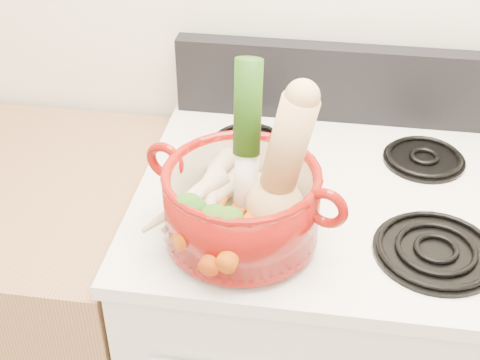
# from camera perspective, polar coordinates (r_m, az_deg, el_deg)

# --- Properties ---
(stove_body) EXTENTS (0.76, 0.65, 0.92)m
(stove_body) POSITION_cam_1_polar(r_m,az_deg,el_deg) (1.69, 6.49, -14.44)
(stove_body) COLOR silver
(stove_body) RESTS_ON floor
(cooktop) EXTENTS (0.78, 0.67, 0.03)m
(cooktop) POSITION_cam_1_polar(r_m,az_deg,el_deg) (1.37, 7.80, -1.48)
(cooktop) COLOR silver
(cooktop) RESTS_ON stove_body
(control_backsplash) EXTENTS (0.76, 0.05, 0.18)m
(control_backsplash) POSITION_cam_1_polar(r_m,az_deg,el_deg) (1.57, 8.56, 8.17)
(control_backsplash) COLOR black
(control_backsplash) RESTS_ON cooktop
(burner_front_left) EXTENTS (0.22, 0.22, 0.02)m
(burner_front_left) POSITION_cam_1_polar(r_m,az_deg,el_deg) (1.24, -1.25, -4.20)
(burner_front_left) COLOR black
(burner_front_left) RESTS_ON cooktop
(burner_front_right) EXTENTS (0.22, 0.22, 0.02)m
(burner_front_right) POSITION_cam_1_polar(r_m,az_deg,el_deg) (1.24, 16.39, -5.73)
(burner_front_right) COLOR black
(burner_front_right) RESTS_ON cooktop
(burner_back_left) EXTENTS (0.17, 0.17, 0.02)m
(burner_back_left) POSITION_cam_1_polar(r_m,az_deg,el_deg) (1.48, 0.72, 3.16)
(burner_back_left) COLOR black
(burner_back_left) RESTS_ON cooktop
(burner_back_right) EXTENTS (0.17, 0.17, 0.02)m
(burner_back_right) POSITION_cam_1_polar(r_m,az_deg,el_deg) (1.48, 15.44, 1.86)
(burner_back_right) COLOR black
(burner_back_right) RESTS_ON cooktop
(dutch_oven) EXTENTS (0.34, 0.34, 0.13)m
(dutch_oven) POSITION_cam_1_polar(r_m,az_deg,el_deg) (1.17, 0.15, -2.10)
(dutch_oven) COLOR maroon
(dutch_oven) RESTS_ON burner_front_left
(pot_handle_left) EXTENTS (0.08, 0.04, 0.08)m
(pot_handle_left) POSITION_cam_1_polar(r_m,az_deg,el_deg) (1.21, -6.41, 1.65)
(pot_handle_left) COLOR maroon
(pot_handle_left) RESTS_ON dutch_oven
(pot_handle_right) EXTENTS (0.08, 0.04, 0.08)m
(pot_handle_right) POSITION_cam_1_polar(r_m,az_deg,el_deg) (1.10, 7.38, -2.39)
(pot_handle_right) COLOR maroon
(pot_handle_right) RESTS_ON dutch_oven
(squash) EXTENTS (0.19, 0.15, 0.28)m
(squash) POSITION_cam_1_polar(r_m,az_deg,el_deg) (1.11, 3.13, 1.32)
(squash) COLOR tan
(squash) RESTS_ON dutch_oven
(leek) EXTENTS (0.05, 0.09, 0.31)m
(leek) POSITION_cam_1_polar(r_m,az_deg,el_deg) (1.13, 0.55, 3.34)
(leek) COLOR silver
(leek) RESTS_ON dutch_oven
(ginger) EXTENTS (0.10, 0.08, 0.05)m
(ginger) POSITION_cam_1_polar(r_m,az_deg,el_deg) (1.24, 2.59, -0.64)
(ginger) COLOR #CFB27F
(ginger) RESTS_ON dutch_oven
(parsnip_0) EXTENTS (0.16, 0.21, 0.06)m
(parsnip_0) POSITION_cam_1_polar(r_m,az_deg,el_deg) (1.22, -2.82, -1.27)
(parsnip_0) COLOR beige
(parsnip_0) RESTS_ON dutch_oven
(parsnip_1) EXTENTS (0.14, 0.18, 0.06)m
(parsnip_1) POSITION_cam_1_polar(r_m,az_deg,el_deg) (1.18, -3.23, -2.30)
(parsnip_1) COLOR beige
(parsnip_1) RESTS_ON dutch_oven
(parsnip_2) EXTENTS (0.06, 0.21, 0.06)m
(parsnip_2) POSITION_cam_1_polar(r_m,az_deg,el_deg) (1.20, -2.40, -1.14)
(parsnip_2) COLOR beige
(parsnip_2) RESTS_ON dutch_oven
(parsnip_3) EXTENTS (0.15, 0.17, 0.06)m
(parsnip_3) POSITION_cam_1_polar(r_m,az_deg,el_deg) (1.18, -4.80, -1.79)
(parsnip_3) COLOR beige
(parsnip_3) RESTS_ON dutch_oven
(parsnip_4) EXTENTS (0.08, 0.21, 0.06)m
(parsnip_4) POSITION_cam_1_polar(r_m,az_deg,el_deg) (1.23, -2.37, 0.53)
(parsnip_4) COLOR beige
(parsnip_4) RESTS_ON dutch_oven
(parsnip_5) EXTENTS (0.10, 0.21, 0.06)m
(parsnip_5) POSITION_cam_1_polar(r_m,az_deg,el_deg) (1.19, -3.19, -0.74)
(parsnip_5) COLOR beige
(parsnip_5) RESTS_ON dutch_oven
(carrot_0) EXTENTS (0.06, 0.18, 0.05)m
(carrot_0) POSITION_cam_1_polar(r_m,az_deg,el_deg) (1.14, -1.41, -4.62)
(carrot_0) COLOR #D73F0A
(carrot_0) RESTS_ON dutch_oven
(carrot_1) EXTENTS (0.06, 0.15, 0.04)m
(carrot_1) POSITION_cam_1_polar(r_m,az_deg,el_deg) (1.16, -2.42, -3.55)
(carrot_1) COLOR #C9570A
(carrot_1) RESTS_ON dutch_oven
(carrot_2) EXTENTS (0.07, 0.20, 0.05)m
(carrot_2) POSITION_cam_1_polar(r_m,az_deg,el_deg) (1.13, 0.42, -4.16)
(carrot_2) COLOR #DF610B
(carrot_2) RESTS_ON dutch_oven
(carrot_3) EXTENTS (0.13, 0.13, 0.04)m
(carrot_3) POSITION_cam_1_polar(r_m,az_deg,el_deg) (1.13, -2.30, -4.02)
(carrot_3) COLOR #BA4409
(carrot_3) RESTS_ON dutch_oven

